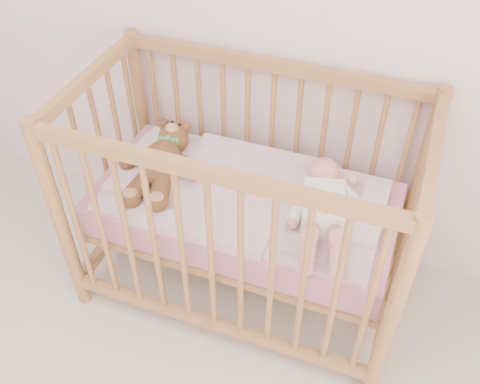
% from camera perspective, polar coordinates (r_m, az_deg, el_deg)
% --- Properties ---
extents(crib, '(1.36, 0.76, 1.00)m').
position_cam_1_polar(crib, '(2.20, 0.46, -1.48)').
color(crib, tan).
rests_on(crib, floor).
extents(mattress, '(1.22, 0.62, 0.13)m').
position_cam_1_polar(mattress, '(2.21, 0.45, -1.76)').
color(mattress, '#C47A8E').
rests_on(mattress, crib).
extents(blanket, '(1.10, 0.58, 0.06)m').
position_cam_1_polar(blanket, '(2.16, 0.46, -0.33)').
color(blanket, pink).
rests_on(blanket, mattress).
extents(baby, '(0.42, 0.65, 0.14)m').
position_cam_1_polar(baby, '(2.03, 8.88, -1.31)').
color(baby, white).
rests_on(baby, blanket).
extents(teddy_bear, '(0.44, 0.58, 0.15)m').
position_cam_1_polar(teddy_bear, '(2.21, -8.52, 3.18)').
color(teddy_bear, brown).
rests_on(teddy_bear, blanket).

